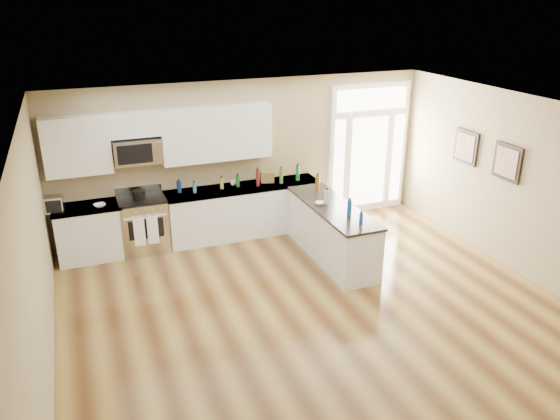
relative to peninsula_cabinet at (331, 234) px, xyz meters
name	(u,v)px	position (x,y,z in m)	size (l,w,h in m)	color
ground	(342,341)	(-0.93, -2.24, -0.43)	(8.00, 8.00, 0.00)	#513216
room_shell	(349,220)	(-0.93, -2.24, 1.27)	(8.00, 8.00, 8.00)	tan
back_cabinet_left	(90,234)	(-3.80, 1.45, 0.00)	(1.10, 0.66, 0.94)	silver
back_cabinet_right	(244,212)	(-1.08, 1.45, 0.00)	(2.85, 0.66, 0.94)	silver
peninsula_cabinet	(331,234)	(0.00, 0.00, 0.00)	(0.69, 2.32, 0.94)	silver
upper_cabinet_left	(77,146)	(-3.81, 1.59, 1.49)	(1.04, 0.33, 0.95)	silver
upper_cabinet_right	(217,133)	(-1.50, 1.59, 1.49)	(1.94, 0.33, 0.95)	silver
upper_cabinet_short	(134,124)	(-2.88, 1.59, 1.77)	(0.82, 0.33, 0.40)	silver
microwave	(137,151)	(-2.88, 1.56, 1.33)	(0.78, 0.41, 0.42)	silver
entry_door	(368,149)	(1.62, 1.71, 0.87)	(1.70, 0.10, 2.60)	white
wall_art_near	(466,147)	(2.54, -0.04, 1.27)	(0.05, 0.58, 0.58)	black
wall_art_far	(507,162)	(2.54, -1.04, 1.27)	(0.05, 0.58, 0.58)	black
kitchen_range	(144,224)	(-2.90, 1.45, 0.04)	(0.79, 0.70, 1.08)	silver
stockpot	(139,195)	(-2.93, 1.43, 0.60)	(0.22, 0.22, 0.17)	black
toaster_oven	(53,204)	(-4.28, 1.38, 0.63)	(0.30, 0.24, 0.26)	silver
cardboard_box	(267,177)	(-0.59, 1.54, 0.60)	(0.24, 0.18, 0.20)	brown
bowl_left	(100,205)	(-3.58, 1.34, 0.53)	(0.19, 0.19, 0.05)	white
bowl_peninsula	(320,203)	(-0.18, 0.12, 0.53)	(0.15, 0.15, 0.05)	white
cup_counter	(233,183)	(-1.23, 1.58, 0.55)	(0.11, 0.11, 0.09)	white
counter_bottles	(279,186)	(-0.61, 0.89, 0.63)	(2.38, 2.46, 0.31)	#19591E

